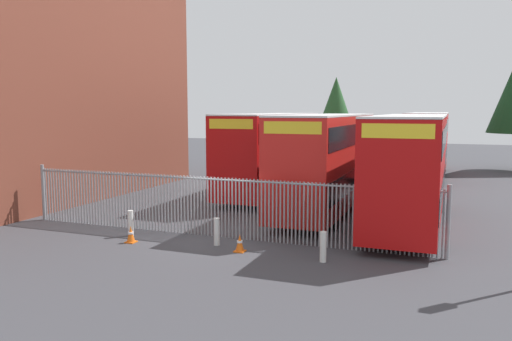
{
  "coord_description": "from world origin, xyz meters",
  "views": [
    {
      "loc": [
        7.93,
        -16.59,
        4.63
      ],
      "look_at": [
        0.0,
        4.0,
        2.0
      ],
      "focal_mm": 35.86,
      "sensor_mm": 36.0,
      "label": 1
    }
  ],
  "objects_px": {
    "double_decker_bus_near_gate": "(410,165)",
    "double_decker_bus_behind_fence_left": "(327,159)",
    "double_decker_bus_behind_fence_right": "(271,150)",
    "bollard_near_left": "(131,223)",
    "bollard_near_right": "(323,247)",
    "traffic_cone_mid_forecourt": "(240,243)",
    "bollard_center_front": "(217,232)",
    "traffic_cone_by_gate": "(131,234)",
    "double_decker_bus_far_back": "(427,142)"
  },
  "relations": [
    {
      "from": "double_decker_bus_near_gate",
      "to": "double_decker_bus_behind_fence_right",
      "type": "bearing_deg",
      "value": 146.12
    },
    {
      "from": "double_decker_bus_near_gate",
      "to": "double_decker_bus_behind_fence_left",
      "type": "relative_size",
      "value": 1.0
    },
    {
      "from": "double_decker_bus_behind_fence_right",
      "to": "bollard_near_left",
      "type": "height_order",
      "value": "double_decker_bus_behind_fence_right"
    },
    {
      "from": "double_decker_bus_behind_fence_right",
      "to": "bollard_center_front",
      "type": "distance_m",
      "value": 11.14
    },
    {
      "from": "bollard_near_left",
      "to": "traffic_cone_by_gate",
      "type": "height_order",
      "value": "bollard_near_left"
    },
    {
      "from": "bollard_near_right",
      "to": "traffic_cone_by_gate",
      "type": "bearing_deg",
      "value": -178.58
    },
    {
      "from": "double_decker_bus_behind_fence_left",
      "to": "traffic_cone_mid_forecourt",
      "type": "bearing_deg",
      "value": -97.98
    },
    {
      "from": "traffic_cone_mid_forecourt",
      "to": "double_decker_bus_near_gate",
      "type": "bearing_deg",
      "value": 51.68
    },
    {
      "from": "double_decker_bus_near_gate",
      "to": "double_decker_bus_behind_fence_right",
      "type": "xyz_separation_m",
      "value": [
        -7.72,
        5.19,
        0.0
      ]
    },
    {
      "from": "bollard_center_front",
      "to": "bollard_near_right",
      "type": "distance_m",
      "value": 3.91
    },
    {
      "from": "double_decker_bus_near_gate",
      "to": "double_decker_bus_behind_fence_right",
      "type": "distance_m",
      "value": 9.3
    },
    {
      "from": "bollard_near_left",
      "to": "double_decker_bus_behind_fence_right",
      "type": "bearing_deg",
      "value": 81.16
    },
    {
      "from": "double_decker_bus_far_back",
      "to": "traffic_cone_mid_forecourt",
      "type": "xyz_separation_m",
      "value": [
        -4.74,
        -22.19,
        -2.13
      ]
    },
    {
      "from": "bollard_center_front",
      "to": "traffic_cone_by_gate",
      "type": "xyz_separation_m",
      "value": [
        -2.97,
        -0.76,
        -0.19
      ]
    },
    {
      "from": "traffic_cone_mid_forecourt",
      "to": "bollard_near_right",
      "type": "bearing_deg",
      "value": -2.46
    },
    {
      "from": "bollard_near_right",
      "to": "double_decker_bus_behind_fence_left",
      "type": "bearing_deg",
      "value": 102.63
    },
    {
      "from": "double_decker_bus_far_back",
      "to": "bollard_near_left",
      "type": "bearing_deg",
      "value": -113.26
    },
    {
      "from": "bollard_near_right",
      "to": "double_decker_bus_behind_fence_right",
      "type": "bearing_deg",
      "value": 116.62
    },
    {
      "from": "traffic_cone_by_gate",
      "to": "traffic_cone_mid_forecourt",
      "type": "distance_m",
      "value": 4.03
    },
    {
      "from": "double_decker_bus_near_gate",
      "to": "bollard_near_left",
      "type": "relative_size",
      "value": 11.38
    },
    {
      "from": "double_decker_bus_behind_fence_right",
      "to": "bollard_center_front",
      "type": "relative_size",
      "value": 11.38
    },
    {
      "from": "double_decker_bus_near_gate",
      "to": "bollard_near_left",
      "type": "bearing_deg",
      "value": -149.3
    },
    {
      "from": "double_decker_bus_far_back",
      "to": "bollard_near_left",
      "type": "xyz_separation_m",
      "value": [
        -9.32,
        -21.68,
        -1.95
      ]
    },
    {
      "from": "double_decker_bus_behind_fence_right",
      "to": "bollard_near_left",
      "type": "distance_m",
      "value": 11.07
    },
    {
      "from": "traffic_cone_mid_forecourt",
      "to": "bollard_near_left",
      "type": "bearing_deg",
      "value": 173.57
    },
    {
      "from": "double_decker_bus_far_back",
      "to": "bollard_near_right",
      "type": "bearing_deg",
      "value": -94.93
    },
    {
      "from": "bollard_center_front",
      "to": "traffic_cone_mid_forecourt",
      "type": "bearing_deg",
      "value": -24.11
    },
    {
      "from": "double_decker_bus_behind_fence_right",
      "to": "traffic_cone_by_gate",
      "type": "relative_size",
      "value": 18.32
    },
    {
      "from": "bollard_center_front",
      "to": "double_decker_bus_behind_fence_right",
      "type": "bearing_deg",
      "value": 99.71
    },
    {
      "from": "double_decker_bus_near_gate",
      "to": "bollard_center_front",
      "type": "xyz_separation_m",
      "value": [
        -5.87,
        -5.63,
        -1.95
      ]
    },
    {
      "from": "double_decker_bus_behind_fence_left",
      "to": "traffic_cone_by_gate",
      "type": "relative_size",
      "value": 18.32
    },
    {
      "from": "double_decker_bus_behind_fence_right",
      "to": "bollard_near_left",
      "type": "relative_size",
      "value": 11.38
    },
    {
      "from": "bollard_near_left",
      "to": "traffic_cone_by_gate",
      "type": "relative_size",
      "value": 1.61
    },
    {
      "from": "double_decker_bus_far_back",
      "to": "double_decker_bus_behind_fence_right",
      "type": "bearing_deg",
      "value": -125.01
    },
    {
      "from": "bollard_center_front",
      "to": "double_decker_bus_behind_fence_left",
      "type": "bearing_deg",
      "value": 73.48
    },
    {
      "from": "double_decker_bus_near_gate",
      "to": "traffic_cone_by_gate",
      "type": "relative_size",
      "value": 18.32
    },
    {
      "from": "bollard_near_left",
      "to": "double_decker_bus_near_gate",
      "type": "bearing_deg",
      "value": 30.7
    },
    {
      "from": "traffic_cone_by_gate",
      "to": "double_decker_bus_far_back",
      "type": "bearing_deg",
      "value": 68.71
    },
    {
      "from": "double_decker_bus_behind_fence_left",
      "to": "bollard_center_front",
      "type": "height_order",
      "value": "double_decker_bus_behind_fence_left"
    },
    {
      "from": "bollard_center_front",
      "to": "traffic_cone_by_gate",
      "type": "relative_size",
      "value": 1.61
    },
    {
      "from": "double_decker_bus_behind_fence_left",
      "to": "traffic_cone_by_gate",
      "type": "xyz_separation_m",
      "value": [
        -5.09,
        -7.93,
        -2.13
      ]
    },
    {
      "from": "double_decker_bus_behind_fence_right",
      "to": "bollard_near_left",
      "type": "bearing_deg",
      "value": -98.84
    },
    {
      "from": "double_decker_bus_behind_fence_left",
      "to": "bollard_near_left",
      "type": "relative_size",
      "value": 11.38
    },
    {
      "from": "bollard_near_left",
      "to": "bollard_near_right",
      "type": "height_order",
      "value": "same"
    },
    {
      "from": "double_decker_bus_behind_fence_right",
      "to": "traffic_cone_mid_forecourt",
      "type": "height_order",
      "value": "double_decker_bus_behind_fence_right"
    },
    {
      "from": "bollard_near_left",
      "to": "traffic_cone_mid_forecourt",
      "type": "height_order",
      "value": "bollard_near_left"
    },
    {
      "from": "traffic_cone_mid_forecourt",
      "to": "double_decker_bus_behind_fence_right",
      "type": "bearing_deg",
      "value": 104.43
    },
    {
      "from": "double_decker_bus_far_back",
      "to": "bollard_near_left",
      "type": "relative_size",
      "value": 11.38
    },
    {
      "from": "bollard_near_left",
      "to": "bollard_near_right",
      "type": "bearing_deg",
      "value": -4.93
    },
    {
      "from": "double_decker_bus_behind_fence_left",
      "to": "traffic_cone_mid_forecourt",
      "type": "xyz_separation_m",
      "value": [
        -1.07,
        -7.64,
        -2.13
      ]
    }
  ]
}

